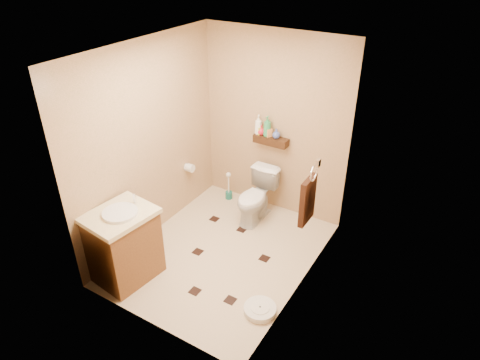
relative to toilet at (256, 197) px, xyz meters
The scene contains 20 objects.
ground 0.90m from the toilet, 88.68° to the right, with size 2.50×2.50×0.00m, color beige.
wall_back 0.96m from the toilet, 87.38° to the left, with size 2.00×0.04×2.40m, color tan.
wall_front 2.25m from the toilet, 89.47° to the right, with size 2.00×0.04×2.40m, color tan.
wall_left 1.55m from the toilet, 139.69° to the right, with size 0.04×2.50×2.40m, color tan.
wall_right 1.57m from the toilet, 39.23° to the right, with size 0.04×2.50×2.40m, color tan.
ceiling 2.22m from the toilet, 88.68° to the right, with size 2.00×2.50×0.02m, color white.
wall_shelf 0.76m from the toilet, 86.76° to the left, with size 0.46×0.14×0.10m, color #391C0F.
floor_accents 0.93m from the toilet, 86.04° to the right, with size 1.07×1.32×0.01m.
toilet is the anchor object (origin of this frame).
vanity 1.82m from the toilet, 111.99° to the right, with size 0.64×0.75×0.97m.
bathroom_scale 1.66m from the toilet, 59.11° to the right, with size 0.40×0.40×0.07m.
toilet_brush 0.65m from the toilet, 157.40° to the left, with size 0.10×0.10×0.43m.
towel_ring 1.25m from the toilet, 31.97° to the right, with size 0.12×0.30×0.76m.
toilet_paper 0.97m from the toilet, 168.82° to the right, with size 0.12×0.11×0.12m.
bottle_a 0.94m from the toilet, 116.40° to the left, with size 0.10×0.10×0.25m, color white.
bottle_b 0.89m from the toilet, 114.52° to the left, with size 0.07×0.07×0.16m, color yellow.
bottle_c 0.87m from the toilet, 110.35° to the left, with size 0.10×0.10×0.13m, color red.
bottle_d 0.93m from the toilet, 96.55° to the left, with size 0.10×0.10×0.27m, color #309154.
bottle_e 0.88m from the toilet, 93.08° to the left, with size 0.07×0.08×0.16m, color #F1A050.
bottle_f 0.87m from the toilet, 74.76° to the left, with size 0.10×0.10×0.13m, color #4256A6.
Camera 1 is at (2.23, -3.31, 3.34)m, focal length 32.00 mm.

